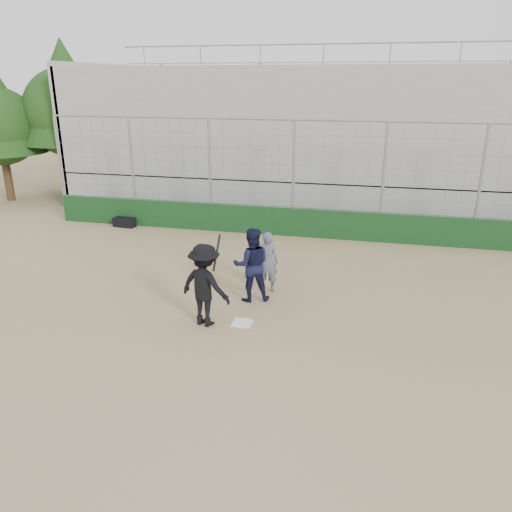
% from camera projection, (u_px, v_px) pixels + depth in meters
% --- Properties ---
extents(ground, '(90.00, 90.00, 0.00)m').
position_uv_depth(ground, '(242.00, 323.00, 11.38)').
color(ground, brown).
rests_on(ground, ground).
extents(home_plate, '(0.44, 0.44, 0.02)m').
position_uv_depth(home_plate, '(242.00, 323.00, 11.38)').
color(home_plate, white).
rests_on(home_plate, ground).
extents(backstop, '(18.10, 0.25, 4.04)m').
position_uv_depth(backstop, '(292.00, 209.00, 17.49)').
color(backstop, black).
rests_on(backstop, ground).
extents(bleachers, '(20.25, 6.70, 6.98)m').
position_uv_depth(bleachers, '(312.00, 137.00, 21.37)').
color(bleachers, gray).
rests_on(bleachers, ground).
extents(tree_left, '(4.48, 4.48, 7.00)m').
position_uv_depth(tree_left, '(67.00, 100.00, 22.38)').
color(tree_left, '#392515').
rests_on(tree_left, ground).
extents(batter_at_plate, '(1.38, 1.03, 2.04)m').
position_uv_depth(batter_at_plate, '(205.00, 285.00, 11.06)').
color(batter_at_plate, black).
rests_on(batter_at_plate, ground).
extents(catcher_crouched, '(1.11, 0.99, 1.26)m').
position_uv_depth(catcher_crouched, '(252.00, 277.00, 12.36)').
color(catcher_crouched, black).
rests_on(catcher_crouched, ground).
extents(umpire, '(0.63, 0.46, 1.45)m').
position_uv_depth(umpire, '(267.00, 265.00, 12.91)').
color(umpire, '#505666').
rests_on(umpire, ground).
extents(equipment_bag, '(0.85, 0.42, 0.39)m').
position_uv_depth(equipment_bag, '(124.00, 222.00, 18.79)').
color(equipment_bag, black).
rests_on(equipment_bag, ground).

